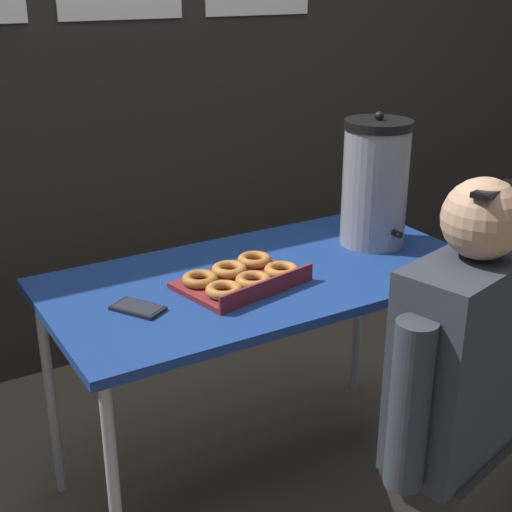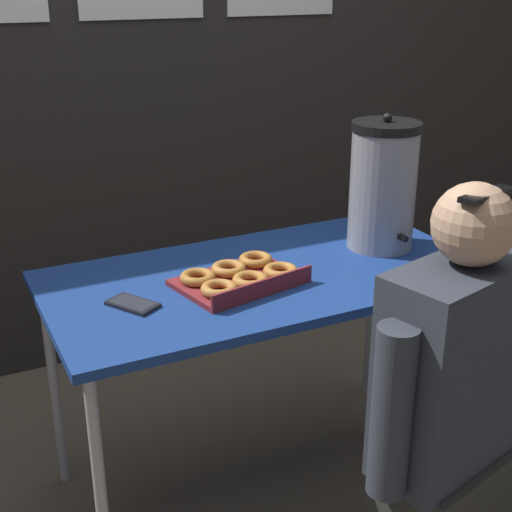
{
  "view_description": "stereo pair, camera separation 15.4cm",
  "coord_description": "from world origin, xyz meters",
  "px_view_note": "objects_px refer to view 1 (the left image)",
  "views": [
    {
      "loc": [
        -1.03,
        -1.68,
        1.59
      ],
      "look_at": [
        -0.03,
        0.0,
        0.81
      ],
      "focal_mm": 50.0,
      "sensor_mm": 36.0,
      "label": 1
    },
    {
      "loc": [
        -0.89,
        -1.75,
        1.59
      ],
      "look_at": [
        -0.03,
        0.0,
        0.81
      ],
      "focal_mm": 50.0,
      "sensor_mm": 36.0,
      "label": 2
    }
  ],
  "objects_px": {
    "donut_box": "(242,278)",
    "cell_phone": "(138,308)",
    "person_seated": "(459,408)",
    "coffee_urn": "(375,183)"
  },
  "relations": [
    {
      "from": "donut_box",
      "to": "cell_phone",
      "type": "xyz_separation_m",
      "value": [
        -0.32,
        -0.01,
        -0.02
      ]
    },
    {
      "from": "donut_box",
      "to": "coffee_urn",
      "type": "bearing_deg",
      "value": -3.53
    },
    {
      "from": "donut_box",
      "to": "cell_phone",
      "type": "distance_m",
      "value": 0.32
    },
    {
      "from": "coffee_urn",
      "to": "cell_phone",
      "type": "distance_m",
      "value": 0.89
    },
    {
      "from": "donut_box",
      "to": "cell_phone",
      "type": "relative_size",
      "value": 2.45
    },
    {
      "from": "coffee_urn",
      "to": "donut_box",
      "type": "bearing_deg",
      "value": -172.0
    },
    {
      "from": "coffee_urn",
      "to": "person_seated",
      "type": "distance_m",
      "value": 0.79
    },
    {
      "from": "person_seated",
      "to": "donut_box",
      "type": "bearing_deg",
      "value": -74.45
    },
    {
      "from": "cell_phone",
      "to": "coffee_urn",
      "type": "bearing_deg",
      "value": -25.59
    },
    {
      "from": "coffee_urn",
      "to": "person_seated",
      "type": "xyz_separation_m",
      "value": [
        -0.22,
        -0.64,
        -0.41
      ]
    }
  ]
}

